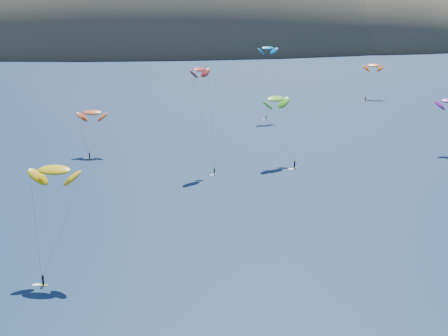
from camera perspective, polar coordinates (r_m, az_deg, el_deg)
island at (r=614.25m, az=-2.82°, el=10.16°), size 730.00×300.00×210.00m
kitesurfer_1 at (r=183.28m, az=-11.96°, el=4.98°), size 9.06×9.43×14.42m
kitesurfer_2 at (r=104.01m, az=-15.25°, el=-0.19°), size 9.16×10.26×19.32m
kitesurfer_3 at (r=170.46m, az=4.76°, el=6.32°), size 10.00×13.62×19.96m
kitesurfer_4 at (r=234.39m, az=4.02°, el=10.88°), size 8.50×7.62×28.17m
kitesurfer_9 at (r=162.63m, az=-2.24°, el=8.97°), size 7.29×12.23×27.96m
kitesurfer_11 at (r=291.05m, az=13.52°, el=9.10°), size 12.13×12.90×17.14m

